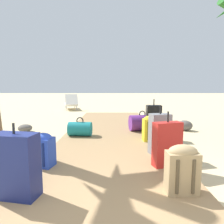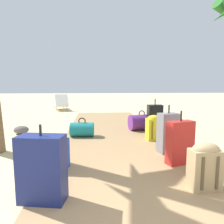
# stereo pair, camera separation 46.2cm
# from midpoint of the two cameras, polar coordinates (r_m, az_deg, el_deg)

# --- Properties ---
(ground_plane) EXTENTS (60.00, 60.00, 0.00)m
(ground_plane) POSITION_cam_midpoint_polar(r_m,az_deg,el_deg) (4.07, 2.91, -9.82)
(ground_plane) COLOR #CCB789
(boardwalk) EXTENTS (2.17, 7.68, 0.08)m
(boardwalk) POSITION_cam_midpoint_polar(r_m,az_deg,el_deg) (4.80, 2.51, -6.66)
(boardwalk) COLOR #9E7A51
(boardwalk) RESTS_ON ground
(suitcase_navy) EXTENTS (0.47, 0.30, 0.76)m
(suitcase_navy) POSITION_cam_midpoint_polar(r_m,az_deg,el_deg) (2.21, -20.00, -14.15)
(suitcase_navy) COLOR navy
(suitcase_navy) RESTS_ON boardwalk
(suitcase_red) EXTENTS (0.43, 0.27, 0.77)m
(suitcase_red) POSITION_cam_midpoint_polar(r_m,az_deg,el_deg) (3.02, 19.60, -8.58)
(suitcase_red) COLOR red
(suitcase_red) RESTS_ON boardwalk
(duffel_bag_teal) EXTENTS (0.53, 0.35, 0.43)m
(duffel_bag_teal) POSITION_cam_midpoint_polar(r_m,az_deg,el_deg) (4.59, -6.15, -4.76)
(duffel_bag_teal) COLOR #197A7F
(duffel_bag_teal) RESTS_ON boardwalk
(duffel_bag_purple) EXTENTS (0.68, 0.49, 0.51)m
(duffel_bag_purple) POSITION_cam_midpoint_polar(r_m,az_deg,el_deg) (5.20, 11.02, -3.00)
(duffel_bag_purple) COLOR #6B2D84
(duffel_bag_purple) RESTS_ON boardwalk
(backpack_tan) EXTENTS (0.33, 0.22, 0.52)m
(backpack_tan) POSITION_cam_midpoint_polar(r_m,az_deg,el_deg) (2.38, 24.69, -14.20)
(backpack_tan) COLOR tan
(backpack_tan) RESTS_ON boardwalk
(suitcase_grey) EXTENTS (0.36, 0.28, 0.81)m
(suitcase_grey) POSITION_cam_midpoint_polar(r_m,az_deg,el_deg) (3.49, 17.05, -5.98)
(suitcase_grey) COLOR slate
(suitcase_grey) RESTS_ON boardwalk
(backpack_yellow) EXTENTS (0.31, 0.26, 0.52)m
(backpack_yellow) POSITION_cam_midpoint_polar(r_m,az_deg,el_deg) (4.26, 13.79, -4.32)
(backpack_yellow) COLOR gold
(backpack_yellow) RESTS_ON boardwalk
(suitcase_black) EXTENTS (0.33, 0.22, 0.83)m
(suitcase_black) POSITION_cam_midpoint_polar(r_m,az_deg,el_deg) (4.71, 14.39, -2.33)
(suitcase_black) COLOR black
(suitcase_black) RESTS_ON boardwalk
(backpack_blue) EXTENTS (0.32, 0.28, 0.48)m
(backpack_blue) POSITION_cam_midpoint_polar(r_m,az_deg,el_deg) (2.94, -14.61, -10.10)
(backpack_blue) COLOR #2847B7
(backpack_blue) RESTS_ON boardwalk
(lounge_chair) EXTENTS (0.99, 1.63, 0.80)m
(lounge_chair) POSITION_cam_midpoint_polar(r_m,az_deg,el_deg) (10.48, -10.27, 2.45)
(lounge_chair) COLOR white
(lounge_chair) RESTS_ON ground
(rock_right_mid) EXTENTS (0.50, 0.46, 0.28)m
(rock_right_mid) POSITION_cam_midpoint_polar(r_m,az_deg,el_deg) (5.90, 22.00, -3.55)
(rock_right_mid) COLOR #5B5651
(rock_right_mid) RESTS_ON ground
(rock_left_near) EXTENTS (0.41, 0.39, 0.20)m
(rock_left_near) POSITION_cam_midpoint_polar(r_m,az_deg,el_deg) (5.71, -21.21, -4.27)
(rock_left_near) COLOR #5B5651
(rock_left_near) RESTS_ON ground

